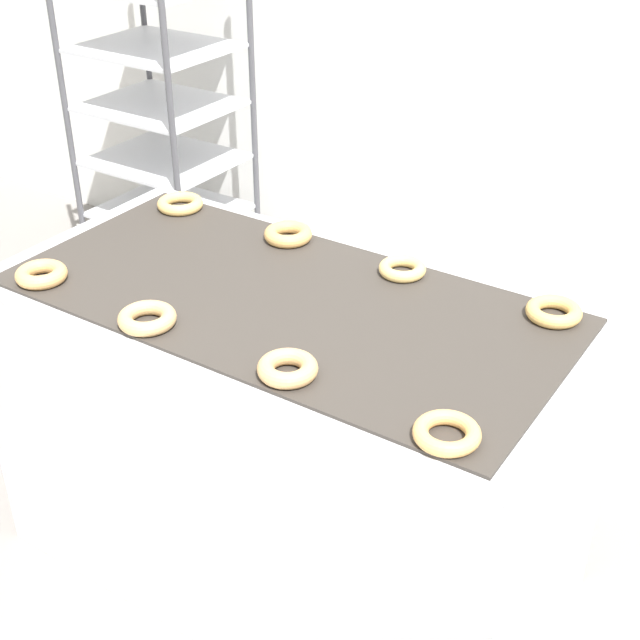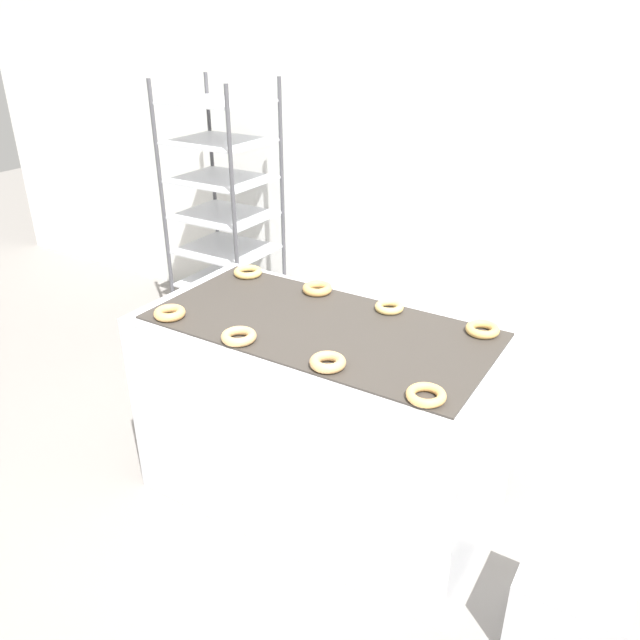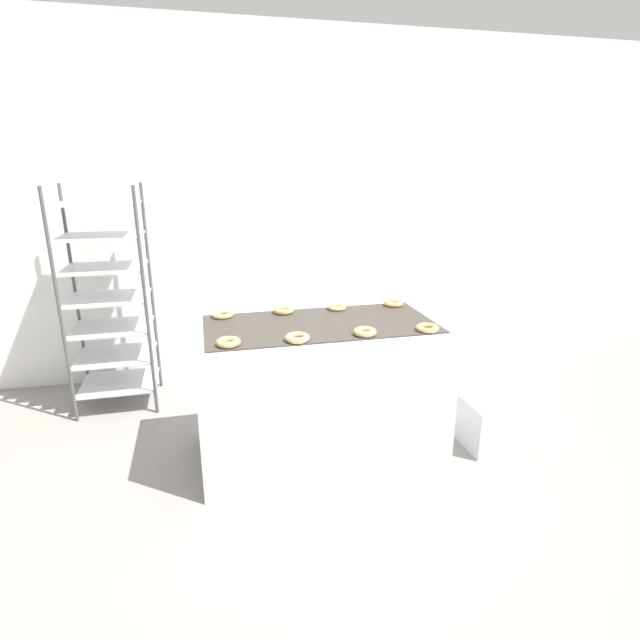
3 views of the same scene
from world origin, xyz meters
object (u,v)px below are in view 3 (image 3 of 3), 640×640
(baking_rack_cart, at_px, (109,298))
(donut_near_right, at_px, (427,328))
(donut_near_midleft, at_px, (297,338))
(donut_far_midright, at_px, (337,307))
(fryer_machine, at_px, (320,390))
(glaze_bin, at_px, (492,424))
(donut_far_right, at_px, (393,303))
(donut_near_left, at_px, (228,342))
(donut_far_left, at_px, (223,315))
(donut_near_midright, at_px, (365,332))
(donut_far_midleft, at_px, (283,310))

(baking_rack_cart, distance_m, donut_near_right, 2.28)
(donut_near_midleft, distance_m, donut_near_right, 0.74)
(donut_near_right, distance_m, donut_far_midright, 0.65)
(fryer_machine, relative_size, glaze_bin, 4.16)
(baking_rack_cart, distance_m, donut_near_midleft, 1.72)
(glaze_bin, xyz_separation_m, donut_far_right, (-0.53, 0.45, 0.72))
(baking_rack_cart, distance_m, donut_near_left, 1.50)
(donut_far_left, distance_m, donut_far_right, 1.11)
(donut_near_left, height_order, donut_far_right, donut_near_left)
(baking_rack_cart, relative_size, donut_near_right, 12.71)
(fryer_machine, bearing_deg, donut_near_left, -154.99)
(donut_near_midright, xyz_separation_m, donut_far_left, (-0.74, 0.52, -0.00))
(glaze_bin, distance_m, donut_far_right, 1.00)
(baking_rack_cart, bearing_deg, donut_far_right, -22.13)
(glaze_bin, distance_m, donut_near_right, 0.90)
(fryer_machine, xyz_separation_m, donut_near_right, (0.55, -0.27, 0.44))
(donut_far_midright, bearing_deg, donut_near_right, -54.08)
(baking_rack_cart, bearing_deg, donut_near_midleft, -48.80)
(fryer_machine, bearing_deg, donut_far_midleft, 123.72)
(fryer_machine, bearing_deg, donut_far_midright, 56.34)
(donut_near_midleft, height_order, donut_far_midright, donut_near_midleft)
(donut_near_midright, distance_m, donut_far_midleft, 0.64)
(donut_near_midright, distance_m, donut_far_right, 0.64)
(donut_far_right, bearing_deg, donut_near_right, -90.63)
(donut_near_right, relative_size, donut_far_left, 0.98)
(fryer_machine, relative_size, donut_far_midleft, 11.32)
(donut_far_midleft, bearing_deg, donut_far_midright, -0.39)
(donut_near_right, bearing_deg, fryer_machine, 154.03)
(baking_rack_cart, height_order, glaze_bin, baking_rack_cart)
(donut_far_midleft, bearing_deg, donut_near_midleft, -91.49)
(donut_far_left, bearing_deg, glaze_bin, -15.30)
(fryer_machine, bearing_deg, baking_rack_cart, 142.16)
(baking_rack_cart, distance_m, donut_far_left, 1.09)
(donut_far_midright, xyz_separation_m, donut_far_right, (0.39, 0.00, 0.00))
(glaze_bin, height_order, donut_near_left, donut_near_left)
(fryer_machine, xyz_separation_m, glaze_bin, (1.09, -0.19, -0.27))
(donut_far_left, bearing_deg, donut_far_right, 0.01)
(glaze_bin, distance_m, donut_far_left, 1.85)
(glaze_bin, distance_m, donut_far_midleft, 1.52)
(baking_rack_cart, height_order, donut_near_left, baking_rack_cart)
(donut_near_midleft, distance_m, donut_near_midright, 0.38)
(donut_far_midright, bearing_deg, fryer_machine, -123.66)
(donut_near_left, bearing_deg, donut_near_right, -0.81)
(glaze_bin, relative_size, donut_far_right, 2.74)
(donut_near_left, relative_size, donut_far_left, 0.96)
(baking_rack_cart, height_order, donut_near_midleft, baking_rack_cart)
(baking_rack_cart, distance_m, donut_far_midleft, 1.38)
(donut_near_right, distance_m, donut_far_midleft, 0.90)
(baking_rack_cart, xyz_separation_m, donut_far_right, (1.88, -0.76, 0.05))
(fryer_machine, relative_size, donut_near_left, 11.58)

